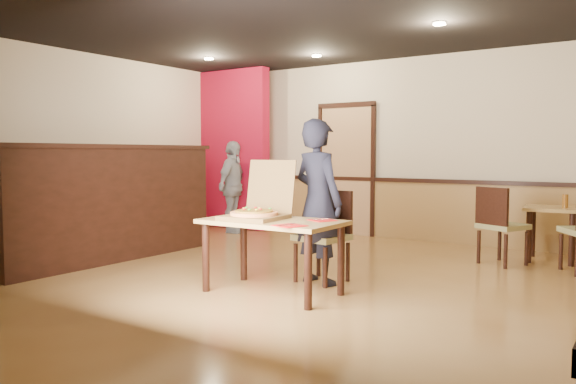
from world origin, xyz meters
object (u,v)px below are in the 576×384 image
main_table (272,231)px  side_chair_left (499,222)px  passerby (233,187)px  diner_chair (326,232)px  diner (318,202)px  pizza_box (257,211)px  side_table (552,221)px  condiment (565,201)px

main_table → side_chair_left: 3.00m
main_table → passerby: (-2.95, 2.98, 0.17)m
diner_chair → side_chair_left: size_ratio=1.01×
diner → pizza_box: 0.68m
side_table → diner: 3.20m
diner_chair → passerby: size_ratio=0.61×
main_table → passerby: passerby is taller
side_chair_left → passerby: (-4.41, 0.36, 0.26)m
side_chair_left → diner: size_ratio=0.56×
diner_chair → side_table: 3.05m
side_table → diner: bearing=-124.2°
side_table → condiment: bearing=-10.6°
diner → passerby: 3.91m
side_chair_left → side_table: size_ratio=1.37×
side_table → condiment: 0.29m
main_table → passerby: bearing=134.3°
side_table → passerby: bearing=-177.0°
passerby → main_table: bearing=-150.3°
diner → pizza_box: bearing=77.0°
pizza_box → condiment: (2.26, 3.20, -0.02)m
main_table → condiment: condiment is taller
side_chair_left → passerby: bearing=19.9°
main_table → pizza_box: (-0.18, 0.01, 0.18)m
side_chair_left → pizza_box: 3.10m
diner_chair → diner: 0.36m
main_table → side_table: 3.77m
pizza_box → diner: bearing=56.3°
main_table → diner: diner is taller
diner → passerby: (-3.10, 2.38, -0.07)m
side_chair_left → pizza_box: size_ratio=1.40×
diner_chair → main_table: bearing=-94.3°
passerby → pizza_box: (2.77, -2.97, 0.01)m
diner → pizza_box: size_ratio=2.52×
main_table → pizza_box: 0.26m
diner_chair → diner: bearing=-85.9°
pizza_box → condiment: size_ratio=4.06×
passerby → side_table: bearing=-102.1°
side_chair_left → condiment: 0.89m
main_table → condiment: size_ratio=8.05×
side_chair_left → diner: (-1.31, -2.02, 0.33)m
diner_chair → condiment: 3.13m
diner_chair → side_table: diner_chair is taller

